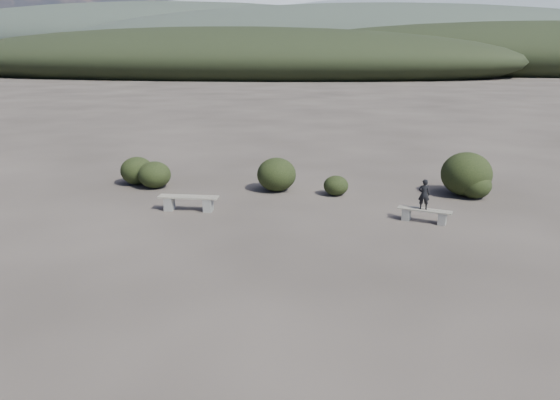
# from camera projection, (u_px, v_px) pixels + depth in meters

# --- Properties ---
(ground) EXTENTS (1200.00, 1200.00, 0.00)m
(ground) POSITION_uv_depth(u_px,v_px,m) (263.00, 290.00, 12.11)
(ground) COLOR #332C27
(ground) RESTS_ON ground
(bench_left) EXTENTS (1.99, 0.47, 0.49)m
(bench_left) POSITION_uv_depth(u_px,v_px,m) (189.00, 202.00, 17.90)
(bench_left) COLOR slate
(bench_left) RESTS_ON ground
(bench_right) EXTENTS (1.66, 0.79, 0.41)m
(bench_right) POSITION_uv_depth(u_px,v_px,m) (424.00, 214.00, 16.74)
(bench_right) COLOR slate
(bench_right) RESTS_ON ground
(seated_person) EXTENTS (0.35, 0.23, 0.94)m
(seated_person) POSITION_uv_depth(u_px,v_px,m) (424.00, 194.00, 16.59)
(seated_person) COLOR black
(seated_person) RESTS_ON bench_right
(shrub_a) EXTENTS (1.24, 1.24, 1.02)m
(shrub_a) POSITION_uv_depth(u_px,v_px,m) (154.00, 175.00, 20.75)
(shrub_a) COLOR black
(shrub_a) RESTS_ON ground
(shrub_b) EXTENTS (1.46, 1.46, 1.25)m
(shrub_b) POSITION_uv_depth(u_px,v_px,m) (277.00, 174.00, 20.29)
(shrub_b) COLOR black
(shrub_b) RESTS_ON ground
(shrub_c) EXTENTS (0.90, 0.90, 0.72)m
(shrub_c) POSITION_uv_depth(u_px,v_px,m) (336.00, 186.00, 19.75)
(shrub_c) COLOR black
(shrub_c) RESTS_ON ground
(shrub_d) EXTENTS (1.80, 1.80, 1.58)m
(shrub_d) POSITION_uv_depth(u_px,v_px,m) (466.00, 174.00, 19.63)
(shrub_d) COLOR black
(shrub_d) RESTS_ON ground
(shrub_e) EXTENTS (1.14, 1.14, 0.95)m
(shrub_e) POSITION_uv_depth(u_px,v_px,m) (475.00, 185.00, 19.34)
(shrub_e) COLOR black
(shrub_e) RESTS_ON ground
(shrub_f) EXTENTS (1.28, 1.28, 1.08)m
(shrub_f) POSITION_uv_depth(u_px,v_px,m) (137.00, 171.00, 21.30)
(shrub_f) COLOR black
(shrub_f) RESTS_ON ground
(mountain_ridges) EXTENTS (500.00, 400.00, 56.00)m
(mountain_ridges) POSITION_uv_depth(u_px,v_px,m) (350.00, 37.00, 332.94)
(mountain_ridges) COLOR black
(mountain_ridges) RESTS_ON ground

